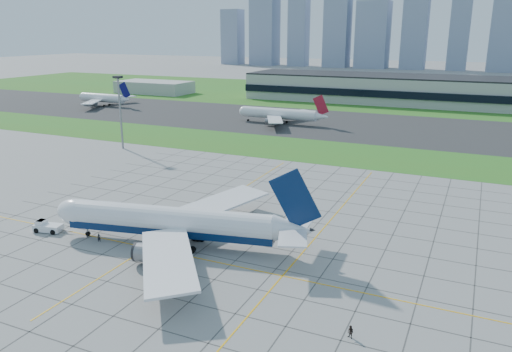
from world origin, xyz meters
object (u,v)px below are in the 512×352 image
(pushback_tug, at_px, (47,227))
(distant_jet_0, at_px, (104,98))
(airliner, at_px, (173,222))
(distant_jet_1, at_px, (280,114))
(light_mast, at_px, (120,103))
(crew_near, at_px, (99,238))
(crew_far, at_px, (350,332))

(pushback_tug, height_order, distant_jet_0, distant_jet_0)
(airliner, relative_size, pushback_tug, 6.20)
(distant_jet_1, bearing_deg, distant_jet_0, 174.24)
(light_mast, relative_size, airliner, 0.48)
(pushback_tug, relative_size, distant_jet_0, 0.20)
(pushback_tug, bearing_deg, crew_near, -10.24)
(crew_near, relative_size, crew_far, 0.92)
(light_mast, height_order, airliner, light_mast)
(crew_near, bearing_deg, distant_jet_0, 81.16)
(distant_jet_0, bearing_deg, crew_near, -49.45)
(pushback_tug, xyz_separation_m, crew_near, (13.63, 0.26, -0.19))
(crew_near, bearing_deg, crew_far, -61.34)
(airliner, distance_m, crew_far, 42.75)
(light_mast, xyz_separation_m, distant_jet_0, (-78.99, 81.56, -11.70))
(distant_jet_0, xyz_separation_m, distant_jet_1, (111.51, -11.24, 0.00))
(light_mast, xyz_separation_m, crew_near, (49.50, -68.61, -15.31))
(crew_near, height_order, crew_far, crew_far)
(airliner, bearing_deg, light_mast, 123.71)
(pushback_tug, relative_size, crew_far, 4.58)
(crew_far, height_order, distant_jet_1, distant_jet_1)
(airliner, xyz_separation_m, pushback_tug, (-27.83, -5.30, -3.59))
(light_mast, height_order, crew_near, light_mast)
(pushback_tug, xyz_separation_m, crew_far, (67.15, -11.06, -0.11))
(light_mast, relative_size, distant_jet_1, 0.60)
(crew_far, relative_size, distant_jet_0, 0.04)
(crew_far, bearing_deg, pushback_tug, -161.82)
(light_mast, xyz_separation_m, crew_far, (103.02, -79.94, -15.24))
(crew_near, distance_m, distant_jet_1, 140.00)
(crew_far, bearing_deg, light_mast, 169.73)
(crew_near, xyz_separation_m, distant_jet_1, (-16.97, 138.92, 3.62))
(crew_far, bearing_deg, distant_jet_1, 142.67)
(pushback_tug, xyz_separation_m, distant_jet_1, (-3.34, 139.19, 3.43))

